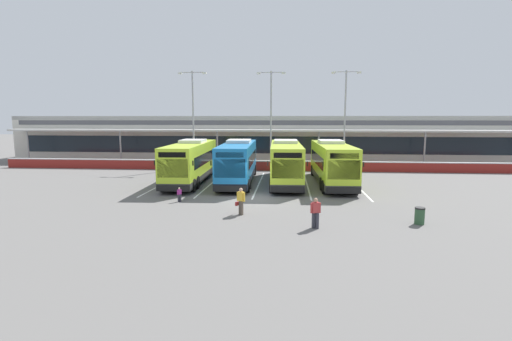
% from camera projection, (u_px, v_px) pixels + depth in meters
% --- Properties ---
extents(ground_plane, '(200.00, 200.00, 0.00)m').
position_uv_depth(ground_plane, '(253.00, 198.00, 27.00)').
color(ground_plane, '#605E5B').
extents(terminal_building, '(70.00, 13.00, 6.00)m').
position_uv_depth(terminal_building, '(270.00, 137.00, 53.13)').
color(terminal_building, beige).
rests_on(terminal_building, ground).
extents(red_barrier_wall, '(60.00, 0.40, 1.10)m').
position_uv_depth(red_barrier_wall, '(265.00, 165.00, 41.23)').
color(red_barrier_wall, maroon).
rests_on(red_barrier_wall, ground).
extents(coach_bus_leftmost, '(3.17, 12.22, 3.78)m').
position_uv_depth(coach_bus_leftmost, '(191.00, 162.00, 33.65)').
color(coach_bus_leftmost, '#B7DB2D').
rests_on(coach_bus_leftmost, ground).
extents(coach_bus_left_centre, '(3.17, 12.22, 3.78)m').
position_uv_depth(coach_bus_left_centre, '(238.00, 162.00, 33.54)').
color(coach_bus_left_centre, '#1972B7').
rests_on(coach_bus_left_centre, ground).
extents(coach_bus_centre, '(3.17, 12.22, 3.78)m').
position_uv_depth(coach_bus_centre, '(286.00, 163.00, 33.25)').
color(coach_bus_centre, '#B7DB2D').
rests_on(coach_bus_centre, ground).
extents(coach_bus_right_centre, '(3.17, 12.22, 3.78)m').
position_uv_depth(coach_bus_right_centre, '(332.00, 163.00, 32.83)').
color(coach_bus_right_centre, '#B7DB2D').
rests_on(coach_bus_right_centre, ground).
extents(bay_stripe_far_west, '(0.14, 13.00, 0.01)m').
position_uv_depth(bay_stripe_far_west, '(166.00, 182.00, 33.63)').
color(bay_stripe_far_west, silver).
rests_on(bay_stripe_far_west, ground).
extents(bay_stripe_west, '(0.14, 13.00, 0.01)m').
position_uv_depth(bay_stripe_west, '(212.00, 183.00, 33.27)').
color(bay_stripe_west, silver).
rests_on(bay_stripe_west, ground).
extents(bay_stripe_mid_west, '(0.14, 13.00, 0.01)m').
position_uv_depth(bay_stripe_mid_west, '(259.00, 184.00, 32.92)').
color(bay_stripe_mid_west, silver).
rests_on(bay_stripe_mid_west, ground).
extents(bay_stripe_centre, '(0.14, 13.00, 0.01)m').
position_uv_depth(bay_stripe_centre, '(307.00, 184.00, 32.57)').
color(bay_stripe_centre, silver).
rests_on(bay_stripe_centre, ground).
extents(bay_stripe_mid_east, '(0.14, 13.00, 0.01)m').
position_uv_depth(bay_stripe_mid_east, '(356.00, 185.00, 32.21)').
color(bay_stripe_mid_east, silver).
rests_on(bay_stripe_mid_east, ground).
extents(pedestrian_with_handbag, '(0.63, 0.50, 1.62)m').
position_uv_depth(pedestrian_with_handbag, '(241.00, 201.00, 22.29)').
color(pedestrian_with_handbag, '#4C4238').
rests_on(pedestrian_with_handbag, ground).
extents(pedestrian_in_dark_coat, '(0.54, 0.29, 1.62)m').
position_uv_depth(pedestrian_in_dark_coat, '(315.00, 212.00, 19.51)').
color(pedestrian_in_dark_coat, '#33333D').
rests_on(pedestrian_in_dark_coat, ground).
extents(pedestrian_child, '(0.27, 0.28, 1.00)m').
position_uv_depth(pedestrian_child, '(179.00, 194.00, 25.78)').
color(pedestrian_child, '#33333D').
rests_on(pedestrian_child, ground).
extents(lamp_post_west, '(3.24, 0.28, 11.00)m').
position_uv_depth(lamp_post_west, '(193.00, 113.00, 42.81)').
color(lamp_post_west, '#9E9EA3').
rests_on(lamp_post_west, ground).
extents(lamp_post_centre, '(3.24, 0.28, 11.00)m').
position_uv_depth(lamp_post_centre, '(271.00, 113.00, 42.80)').
color(lamp_post_centre, '#9E9EA3').
rests_on(lamp_post_centre, ground).
extents(lamp_post_east, '(3.24, 0.28, 11.00)m').
position_uv_depth(lamp_post_east, '(345.00, 113.00, 42.26)').
color(lamp_post_east, '#9E9EA3').
rests_on(lamp_post_east, ground).
extents(litter_bin, '(0.54, 0.54, 0.93)m').
position_uv_depth(litter_bin, '(420.00, 216.00, 20.33)').
color(litter_bin, '#2D5133').
rests_on(litter_bin, ground).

